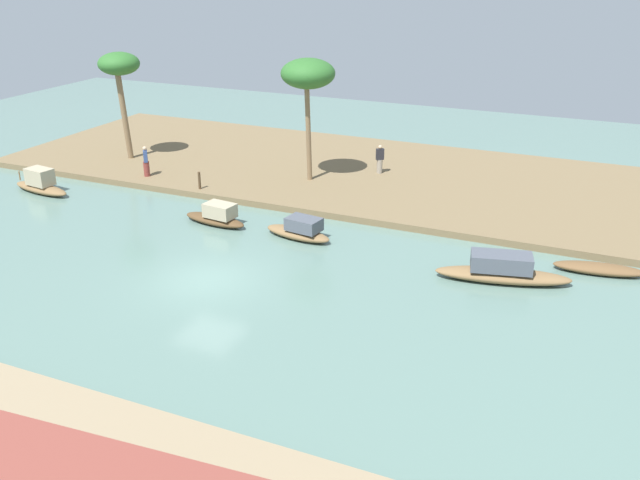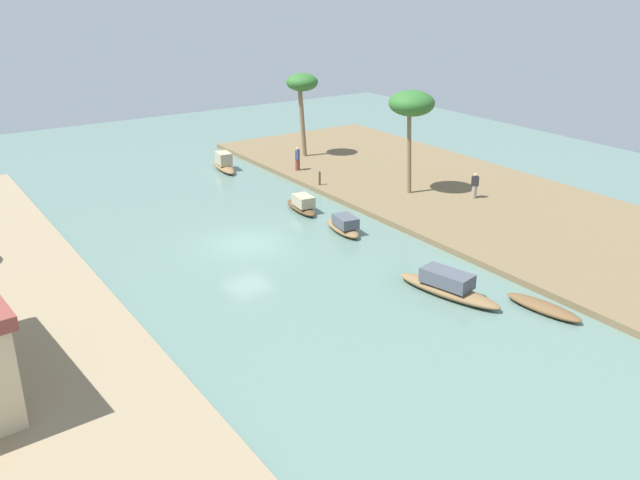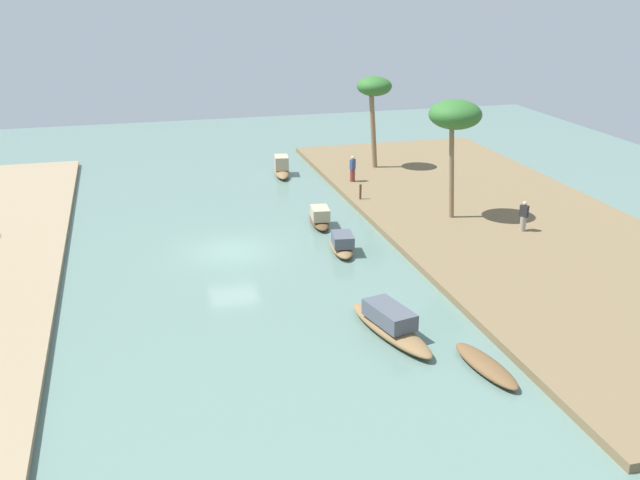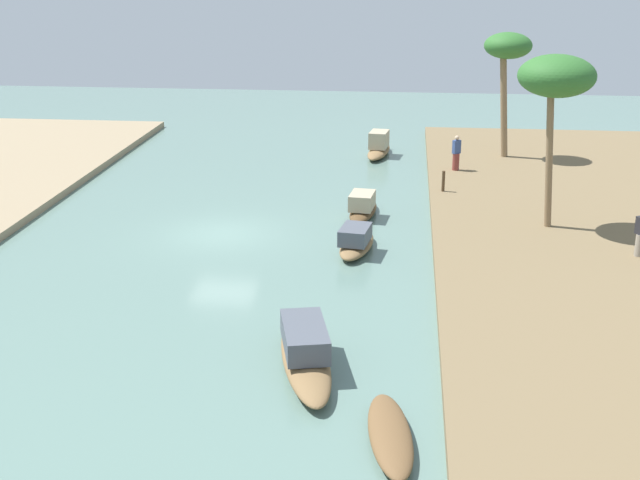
# 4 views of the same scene
# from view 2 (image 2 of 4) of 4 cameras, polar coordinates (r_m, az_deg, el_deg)

# --- Properties ---
(river_water) EXTENTS (71.65, 71.65, 0.00)m
(river_water) POSITION_cam_2_polar(r_m,az_deg,el_deg) (37.17, -6.16, -0.30)
(river_water) COLOR slate
(river_water) RESTS_ON ground
(riverbank_left) EXTENTS (40.91, 14.44, 0.33)m
(riverbank_left) POSITION_cam_2_polar(r_m,az_deg,el_deg) (45.81, 11.08, 3.87)
(riverbank_left) COLOR brown
(riverbank_left) RESTS_ON ground
(sampan_foreground) EXTENTS (3.67, 1.44, 0.42)m
(sampan_foreground) POSITION_cam_2_polar(r_m,az_deg,el_deg) (31.19, 18.09, -5.33)
(sampan_foreground) COLOR brown
(sampan_foreground) RESTS_ON river_water
(sampan_downstream_large) EXTENTS (3.43, 1.36, 1.09)m
(sampan_downstream_large) POSITION_cam_2_polar(r_m,az_deg,el_deg) (41.80, -1.51, 2.93)
(sampan_downstream_large) COLOR brown
(sampan_downstream_large) RESTS_ON river_water
(sampan_upstream_small) EXTENTS (3.41, 1.54, 1.04)m
(sampan_upstream_small) POSITION_cam_2_polar(r_m,az_deg,el_deg) (38.40, 1.98, 1.20)
(sampan_upstream_small) COLOR brown
(sampan_upstream_small) RESTS_ON river_water
(sampan_open_hull) EXTENTS (5.39, 2.37, 1.16)m
(sampan_open_hull) POSITION_cam_2_polar(r_m,az_deg,el_deg) (31.49, 10.59, -3.81)
(sampan_open_hull) COLOR brown
(sampan_open_hull) RESTS_ON river_water
(sampan_midstream) EXTENTS (3.96, 1.53, 1.35)m
(sampan_midstream) POSITION_cam_2_polar(r_m,az_deg,el_deg) (51.22, -8.01, 6.31)
(sampan_midstream) COLOR brown
(sampan_midstream) RESTS_ON river_water
(person_on_near_bank) EXTENTS (0.46, 0.46, 1.71)m
(person_on_near_bank) POSITION_cam_2_polar(r_m,az_deg,el_deg) (49.47, -1.88, 6.68)
(person_on_near_bank) COLOR brown
(person_on_near_bank) RESTS_ON riverbank_left
(person_by_mooring) EXTENTS (0.50, 0.43, 1.63)m
(person_by_mooring) POSITION_cam_2_polar(r_m,az_deg,el_deg) (44.28, 12.76, 4.39)
(person_by_mooring) COLOR gray
(person_by_mooring) RESTS_ON riverbank_left
(mooring_post) EXTENTS (0.14, 0.14, 0.93)m
(mooring_post) POSITION_cam_2_polar(r_m,az_deg,el_deg) (45.96, -0.03, 5.16)
(mooring_post) COLOR #4C3823
(mooring_post) RESTS_ON riverbank_left
(palm_tree_left_near) EXTENTS (2.86, 2.86, 6.58)m
(palm_tree_left_near) POSITION_cam_2_polar(r_m,az_deg,el_deg) (43.39, 7.63, 11.11)
(palm_tree_left_near) COLOR #7F6647
(palm_tree_left_near) RESTS_ON riverbank_left
(palm_tree_left_far) EXTENTS (2.39, 2.39, 6.33)m
(palm_tree_left_far) POSITION_cam_2_polar(r_m,az_deg,el_deg) (52.45, -1.50, 12.76)
(palm_tree_left_far) COLOR #7F6647
(palm_tree_left_far) RESTS_ON riverbank_left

